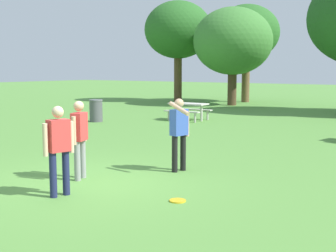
# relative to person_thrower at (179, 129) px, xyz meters

# --- Properties ---
(ground_plane) EXTENTS (120.00, 120.00, 0.00)m
(ground_plane) POSITION_rel_person_thrower_xyz_m (-0.97, -1.92, -0.96)
(ground_plane) COLOR #568E3D
(person_thrower) EXTENTS (0.65, 0.72, 1.64)m
(person_thrower) POSITION_rel_person_thrower_xyz_m (0.00, 0.00, 0.00)
(person_thrower) COLOR black
(person_thrower) RESTS_ON ground
(person_catcher) EXTENTS (0.30, 0.60, 1.64)m
(person_catcher) POSITION_rel_person_thrower_xyz_m (-0.67, -2.92, -0.02)
(person_catcher) COLOR #1E234C
(person_catcher) RESTS_ON ground
(person_bystander) EXTENTS (0.34, 0.58, 1.64)m
(person_bystander) POSITION_rel_person_thrower_xyz_m (-1.29, -1.80, -0.02)
(person_bystander) COLOR gray
(person_bystander) RESTS_ON ground
(frisbee) EXTENTS (0.29, 0.29, 0.03)m
(frisbee) POSITION_rel_person_thrower_xyz_m (1.27, -1.98, -0.95)
(frisbee) COLOR yellow
(frisbee) RESTS_ON ground
(picnic_table_far) EXTENTS (1.76, 1.50, 0.77)m
(picnic_table_far) POSITION_rel_person_thrower_xyz_m (-5.28, 8.72, -0.40)
(picnic_table_far) COLOR beige
(picnic_table_far) RESTS_ON ground
(trash_can_beside_table) EXTENTS (0.59, 0.59, 0.96)m
(trash_can_beside_table) POSITION_rel_person_thrower_xyz_m (-8.29, 5.99, -0.48)
(trash_can_beside_table) COLOR #515156
(trash_can_beside_table) RESTS_ON ground
(tree_tall_left) EXTENTS (4.64, 4.64, 6.91)m
(tree_tall_left) POSITION_rel_person_thrower_xyz_m (-12.19, 18.27, 3.94)
(tree_tall_left) COLOR brown
(tree_tall_left) RESTS_ON ground
(tree_broad_center) EXTENTS (4.42, 4.42, 6.59)m
(tree_broad_center) POSITION_rel_person_thrower_xyz_m (-8.04, 20.42, 3.71)
(tree_broad_center) COLOR brown
(tree_broad_center) RESTS_ON ground
(tree_far_right) EXTENTS (4.89, 4.89, 6.06)m
(tree_far_right) POSITION_rel_person_thrower_xyz_m (-7.52, 17.37, 3.00)
(tree_far_right) COLOR #4C3823
(tree_far_right) RESTS_ON ground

